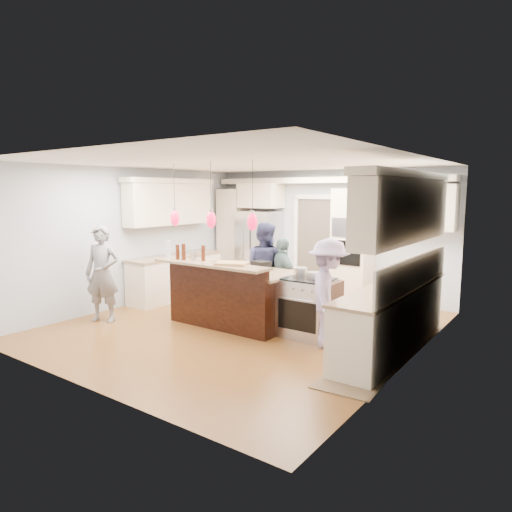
{
  "coord_description": "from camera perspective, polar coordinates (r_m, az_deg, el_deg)",
  "views": [
    {
      "loc": [
        4.48,
        -5.91,
        2.23
      ],
      "look_at": [
        0.0,
        0.35,
        1.15
      ],
      "focal_mm": 32.0,
      "sensor_mm": 36.0,
      "label": 1
    }
  ],
  "objects": [
    {
      "name": "water_bottle",
      "position": [
        7.77,
        -10.93,
        0.79
      ],
      "size": [
        0.08,
        0.08,
        0.31
      ],
      "primitive_type": "cylinder",
      "rotation": [
        0.0,
        0.0,
        -0.05
      ],
      "color": "silver",
      "rests_on": "kitchen_island"
    },
    {
      "name": "pot_large",
      "position": [
        7.25,
        5.56,
        -1.94
      ],
      "size": [
        0.22,
        0.22,
        0.13
      ],
      "primitive_type": "cylinder",
      "color": "#B7B7BC",
      "rests_on": "island_range"
    },
    {
      "name": "ground_plane",
      "position": [
        7.75,
        -1.53,
        -8.75
      ],
      "size": [
        6.0,
        6.0,
        0.0
      ],
      "primitive_type": "plane",
      "color": "brown",
      "rests_on": "ground"
    },
    {
      "name": "left_cabinets",
      "position": [
        9.72,
        -10.23,
        0.92
      ],
      "size": [
        0.64,
        2.3,
        2.51
      ],
      "color": "beige",
      "rests_on": "ground"
    },
    {
      "name": "person_far_left",
      "position": [
        8.33,
        1.01,
        -1.58
      ],
      "size": [
        0.91,
        0.75,
        1.69
      ],
      "primitive_type": "imported",
      "rotation": [
        0.0,
        0.0,
        3.28
      ],
      "color": "#292C4F",
      "rests_on": "ground"
    },
    {
      "name": "beer_bottle_a",
      "position": [
        7.62,
        -9.04,
        0.53
      ],
      "size": [
        0.09,
        0.09,
        0.27
      ],
      "primitive_type": "cylinder",
      "rotation": [
        0.0,
        0.0,
        0.37
      ],
      "color": "#441B0C",
      "rests_on": "kitchen_island"
    },
    {
      "name": "person_bar_end",
      "position": [
        8.3,
        -18.66,
        -2.12
      ],
      "size": [
        0.72,
        0.62,
        1.67
      ],
      "primitive_type": "imported",
      "rotation": [
        0.0,
        0.0,
        0.43
      ],
      "color": "slate",
      "rests_on": "ground"
    },
    {
      "name": "oven_column",
      "position": [
        9.42,
        12.01,
        1.23
      ],
      "size": [
        0.72,
        0.69,
        2.3
      ],
      "color": "beige",
      "rests_on": "ground"
    },
    {
      "name": "drink_can",
      "position": [
        7.53,
        -7.83,
        -0.03
      ],
      "size": [
        0.08,
        0.08,
        0.14
      ],
      "primitive_type": "cylinder",
      "rotation": [
        0.0,
        0.0,
        0.06
      ],
      "color": "#B7B7BC",
      "rests_on": "kitchen_island"
    },
    {
      "name": "island_range",
      "position": [
        7.13,
        6.69,
        -6.47
      ],
      "size": [
        0.82,
        0.71,
        0.92
      ],
      "color": "#B7B7BC",
      "rests_on": "ground"
    },
    {
      "name": "back_upper_cabinets",
      "position": [
        10.14,
        4.52,
        4.8
      ],
      "size": [
        5.3,
        0.61,
        2.54
      ],
      "color": "beige",
      "rests_on": "ground"
    },
    {
      "name": "pendant_lights",
      "position": [
        7.19,
        -5.63,
        4.55
      ],
      "size": [
        1.75,
        0.15,
        1.03
      ],
      "color": "black",
      "rests_on": "ground"
    },
    {
      "name": "cutting_board",
      "position": [
        7.06,
        -3.0,
        -0.92
      ],
      "size": [
        0.57,
        0.49,
        0.04
      ],
      "primitive_type": "cube",
      "rotation": [
        0.0,
        0.0,
        0.38
      ],
      "color": "tan",
      "rests_on": "kitchen_island"
    },
    {
      "name": "person_far_right",
      "position": [
        8.13,
        3.32,
        -2.76
      ],
      "size": [
        0.9,
        0.69,
        1.43
      ],
      "primitive_type": "imported",
      "rotation": [
        0.0,
        0.0,
        2.66
      ],
      "color": "#466162",
      "rests_on": "ground"
    },
    {
      "name": "beer_bottle_b",
      "position": [
        7.67,
        -9.79,
        0.49
      ],
      "size": [
        0.08,
        0.08,
        0.25
      ],
      "primitive_type": "cylinder",
      "rotation": [
        0.0,
        0.0,
        0.31
      ],
      "color": "#441B0C",
      "rests_on": "kitchen_island"
    },
    {
      "name": "person_range_side",
      "position": [
        6.65,
        9.03,
        -4.62
      ],
      "size": [
        0.94,
        1.17,
        1.58
      ],
      "primitive_type": "imported",
      "rotation": [
        0.0,
        0.0,
        1.97
      ],
      "color": "#A090C2",
      "rests_on": "ground"
    },
    {
      "name": "pot_small",
      "position": [
        7.01,
        7.22,
        -2.42
      ],
      "size": [
        0.21,
        0.21,
        0.11
      ],
      "primitive_type": "cylinder",
      "color": "#B7B7BC",
      "rests_on": "island_range"
    },
    {
      "name": "right_counter_run",
      "position": [
        6.64,
        17.17,
        -2.57
      ],
      "size": [
        0.64,
        3.1,
        2.51
      ],
      "color": "beige",
      "rests_on": "ground"
    },
    {
      "name": "refrigerator",
      "position": [
        10.55,
        0.4,
        0.74
      ],
      "size": [
        0.9,
        0.7,
        1.8
      ],
      "primitive_type": "cube",
      "color": "#B7B7BC",
      "rests_on": "ground"
    },
    {
      "name": "room_shell",
      "position": [
        7.43,
        -1.58,
        4.81
      ],
      "size": [
        5.54,
        6.04,
        2.72
      ],
      "color": "#B2BCC6",
      "rests_on": "ground"
    },
    {
      "name": "beer_bottle_c",
      "position": [
        7.46,
        -6.62,
        0.37
      ],
      "size": [
        0.08,
        0.08,
        0.26
      ],
      "primitive_type": "cylinder",
      "rotation": [
        0.0,
        0.0,
        0.31
      ],
      "color": "#441B0C",
      "rests_on": "kitchen_island"
    },
    {
      "name": "kitchen_island",
      "position": [
        7.82,
        -2.67,
        -4.91
      ],
      "size": [
        2.1,
        1.46,
        1.12
      ],
      "color": "black",
      "rests_on": "ground"
    },
    {
      "name": "floor_rug",
      "position": [
        5.8,
        12.16,
        -14.73
      ],
      "size": [
        0.79,
        1.1,
        0.01
      ],
      "primitive_type": "cube",
      "rotation": [
        0.0,
        0.0,
        0.07
      ],
      "color": "olive",
      "rests_on": "ground"
    }
  ]
}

